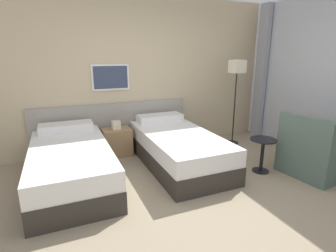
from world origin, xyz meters
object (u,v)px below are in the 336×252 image
at_px(bed_near_door, 71,164).
at_px(armchair, 314,155).
at_px(bed_near_window, 177,148).
at_px(floor_lamp, 237,74).
at_px(nightstand, 117,141).
at_px(side_table, 263,149).

distance_m(bed_near_door, armchair, 3.44).
distance_m(bed_near_window, floor_lamp, 1.86).
relative_size(floor_lamp, armchair, 1.79).
xyz_separation_m(bed_near_window, floor_lamp, (1.44, 0.50, 1.07)).
distance_m(nightstand, armchair, 3.10).
bearing_deg(nightstand, armchair, -37.49).
bearing_deg(bed_near_window, floor_lamp, 19.28).
xyz_separation_m(bed_near_door, floor_lamp, (3.03, 0.50, 1.07)).
bearing_deg(bed_near_window, bed_near_door, 180.00).
bearing_deg(floor_lamp, bed_near_door, -170.58).
xyz_separation_m(bed_near_window, side_table, (1.04, -0.75, 0.08)).
bearing_deg(bed_near_door, armchair, -18.79).
relative_size(bed_near_window, armchair, 2.29).
bearing_deg(armchair, bed_near_door, 64.34).
xyz_separation_m(bed_near_door, nightstand, (0.80, 0.78, -0.03)).
bearing_deg(floor_lamp, side_table, -107.69).
bearing_deg(side_table, armchair, -30.04).
height_order(floor_lamp, side_table, floor_lamp).
xyz_separation_m(bed_near_door, side_table, (2.63, -0.75, 0.08)).
bearing_deg(bed_near_window, nightstand, 135.65).
height_order(bed_near_window, side_table, bed_near_window).
bearing_deg(armchair, floor_lamp, 1.18).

